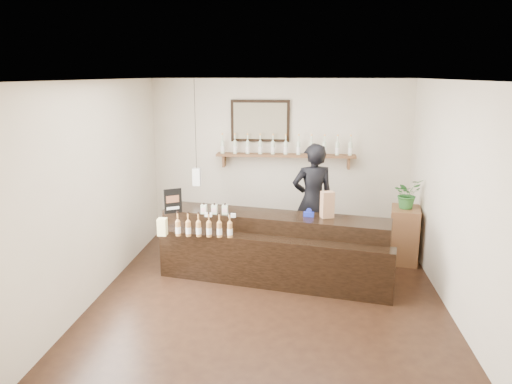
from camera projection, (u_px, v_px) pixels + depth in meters
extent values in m
plane|color=black|center=(269.00, 294.00, 6.67)|extent=(5.00, 5.00, 0.00)
plane|color=beige|center=(280.00, 160.00, 8.76)|extent=(4.50, 0.00, 4.50)
plane|color=beige|center=(248.00, 266.00, 3.92)|extent=(4.50, 0.00, 4.50)
plane|color=beige|center=(100.00, 189.00, 6.56)|extent=(0.00, 5.00, 5.00)
plane|color=beige|center=(452.00, 197.00, 6.13)|extent=(0.00, 5.00, 5.00)
plane|color=white|center=(271.00, 80.00, 6.02)|extent=(5.00, 5.00, 0.00)
cube|color=brown|center=(286.00, 155.00, 8.60)|extent=(2.40, 0.25, 0.04)
cube|color=brown|center=(224.00, 161.00, 8.76)|extent=(0.04, 0.20, 0.20)
cube|color=brown|center=(348.00, 163.00, 8.56)|extent=(0.04, 0.20, 0.20)
cube|color=black|center=(260.00, 121.00, 8.61)|extent=(1.02, 0.04, 0.72)
cube|color=#463D2D|center=(260.00, 121.00, 8.59)|extent=(0.92, 0.01, 0.62)
cube|color=white|center=(197.00, 177.00, 8.05)|extent=(0.12, 0.12, 0.28)
cylinder|color=black|center=(195.00, 124.00, 7.85)|extent=(0.01, 0.01, 1.41)
cylinder|color=beige|center=(223.00, 147.00, 8.68)|extent=(0.07, 0.07, 0.20)
cone|color=beige|center=(222.00, 140.00, 8.65)|extent=(0.07, 0.07, 0.05)
cylinder|color=beige|center=(222.00, 137.00, 8.64)|extent=(0.02, 0.02, 0.07)
cylinder|color=#F2A347|center=(222.00, 134.00, 8.63)|extent=(0.03, 0.03, 0.02)
cylinder|color=white|center=(223.00, 149.00, 8.69)|extent=(0.07, 0.07, 0.09)
cylinder|color=beige|center=(235.00, 148.00, 8.66)|extent=(0.07, 0.07, 0.20)
cone|color=beige|center=(235.00, 140.00, 8.63)|extent=(0.07, 0.07, 0.05)
cylinder|color=beige|center=(235.00, 137.00, 8.62)|extent=(0.02, 0.02, 0.07)
cylinder|color=#F2A347|center=(235.00, 134.00, 8.61)|extent=(0.03, 0.03, 0.02)
cylinder|color=white|center=(235.00, 149.00, 8.66)|extent=(0.07, 0.07, 0.09)
cylinder|color=beige|center=(248.00, 148.00, 8.64)|extent=(0.07, 0.07, 0.20)
cone|color=beige|center=(248.00, 140.00, 8.61)|extent=(0.07, 0.07, 0.05)
cylinder|color=beige|center=(248.00, 137.00, 8.60)|extent=(0.02, 0.02, 0.07)
cylinder|color=#F2A347|center=(248.00, 134.00, 8.59)|extent=(0.03, 0.03, 0.02)
cylinder|color=white|center=(248.00, 149.00, 8.64)|extent=(0.07, 0.07, 0.09)
cylinder|color=beige|center=(260.00, 148.00, 8.62)|extent=(0.07, 0.07, 0.20)
cone|color=beige|center=(260.00, 141.00, 8.59)|extent=(0.07, 0.07, 0.05)
cylinder|color=beige|center=(260.00, 137.00, 8.58)|extent=(0.02, 0.02, 0.07)
cylinder|color=#F2A347|center=(260.00, 134.00, 8.56)|extent=(0.03, 0.03, 0.02)
cylinder|color=white|center=(260.00, 149.00, 8.62)|extent=(0.07, 0.07, 0.09)
cylinder|color=beige|center=(273.00, 148.00, 8.60)|extent=(0.07, 0.07, 0.20)
cone|color=beige|center=(273.00, 141.00, 8.57)|extent=(0.07, 0.07, 0.05)
cylinder|color=beige|center=(273.00, 137.00, 8.55)|extent=(0.02, 0.02, 0.07)
cylinder|color=#F2A347|center=(273.00, 135.00, 8.54)|extent=(0.03, 0.03, 0.02)
cylinder|color=white|center=(273.00, 149.00, 8.60)|extent=(0.07, 0.07, 0.09)
cylinder|color=beige|center=(286.00, 148.00, 8.58)|extent=(0.07, 0.07, 0.20)
cone|color=beige|center=(286.00, 141.00, 8.55)|extent=(0.07, 0.07, 0.05)
cylinder|color=beige|center=(286.00, 137.00, 8.53)|extent=(0.02, 0.02, 0.07)
cylinder|color=#F2A347|center=(286.00, 135.00, 8.52)|extent=(0.03, 0.03, 0.02)
cylinder|color=white|center=(286.00, 150.00, 8.58)|extent=(0.07, 0.07, 0.09)
cylinder|color=beige|center=(298.00, 149.00, 8.56)|extent=(0.07, 0.07, 0.20)
cone|color=beige|center=(299.00, 141.00, 8.53)|extent=(0.07, 0.07, 0.05)
cylinder|color=beige|center=(299.00, 138.00, 8.51)|extent=(0.02, 0.02, 0.07)
cylinder|color=#F2A347|center=(299.00, 135.00, 8.50)|extent=(0.03, 0.03, 0.02)
cylinder|color=white|center=(298.00, 150.00, 8.56)|extent=(0.07, 0.07, 0.09)
cylinder|color=beige|center=(311.00, 149.00, 8.53)|extent=(0.07, 0.07, 0.20)
cone|color=beige|center=(312.00, 141.00, 8.51)|extent=(0.07, 0.07, 0.05)
cylinder|color=beige|center=(312.00, 138.00, 8.49)|extent=(0.02, 0.02, 0.07)
cylinder|color=#F2A347|center=(312.00, 135.00, 8.48)|extent=(0.03, 0.03, 0.02)
cylinder|color=white|center=(311.00, 150.00, 8.54)|extent=(0.07, 0.07, 0.09)
cylinder|color=beige|center=(324.00, 149.00, 8.51)|extent=(0.07, 0.07, 0.20)
cone|color=beige|center=(324.00, 141.00, 8.48)|extent=(0.07, 0.07, 0.05)
cylinder|color=beige|center=(325.00, 138.00, 8.47)|extent=(0.02, 0.02, 0.07)
cylinder|color=#F2A347|center=(325.00, 135.00, 8.46)|extent=(0.03, 0.03, 0.02)
cylinder|color=white|center=(324.00, 150.00, 8.52)|extent=(0.07, 0.07, 0.09)
cylinder|color=beige|center=(337.00, 149.00, 8.49)|extent=(0.07, 0.07, 0.20)
cone|color=beige|center=(338.00, 142.00, 8.46)|extent=(0.07, 0.07, 0.05)
cylinder|color=beige|center=(338.00, 138.00, 8.45)|extent=(0.02, 0.02, 0.07)
cylinder|color=#F2A347|center=(338.00, 135.00, 8.44)|extent=(0.03, 0.03, 0.02)
cylinder|color=white|center=(337.00, 150.00, 8.50)|extent=(0.07, 0.07, 0.09)
cylinder|color=beige|center=(350.00, 149.00, 8.47)|extent=(0.07, 0.07, 0.20)
cone|color=beige|center=(351.00, 142.00, 8.44)|extent=(0.07, 0.07, 0.05)
cylinder|color=beige|center=(351.00, 138.00, 8.43)|extent=(0.02, 0.02, 0.07)
cylinder|color=#F2A347|center=(351.00, 136.00, 8.42)|extent=(0.03, 0.03, 0.02)
cylinder|color=white|center=(350.00, 150.00, 8.48)|extent=(0.07, 0.07, 0.09)
cube|color=black|center=(274.00, 244.00, 7.24)|extent=(3.32, 1.23, 0.91)
cube|color=black|center=(272.00, 263.00, 6.84)|extent=(3.26, 0.94, 0.69)
cube|color=white|center=(208.00, 215.00, 7.01)|extent=(0.10, 0.04, 0.05)
cube|color=white|center=(232.00, 215.00, 6.97)|extent=(0.10, 0.04, 0.05)
cube|color=#F3EB94|center=(162.00, 231.00, 6.89)|extent=(0.12, 0.12, 0.12)
cube|color=#F3EB94|center=(162.00, 223.00, 6.87)|extent=(0.12, 0.12, 0.12)
cube|color=beige|center=(204.00, 209.00, 7.17)|extent=(0.08, 0.08, 0.13)
cube|color=beige|center=(203.00, 210.00, 7.12)|extent=(0.07, 0.00, 0.06)
cylinder|color=black|center=(204.00, 204.00, 7.15)|extent=(0.02, 0.02, 0.03)
cube|color=beige|center=(214.00, 209.00, 7.15)|extent=(0.08, 0.08, 0.13)
cube|color=beige|center=(214.00, 210.00, 7.11)|extent=(0.07, 0.00, 0.06)
cylinder|color=black|center=(214.00, 204.00, 7.13)|extent=(0.02, 0.02, 0.03)
cube|color=beige|center=(225.00, 210.00, 7.14)|extent=(0.08, 0.08, 0.13)
cube|color=beige|center=(225.00, 210.00, 7.09)|extent=(0.07, 0.00, 0.06)
cylinder|color=black|center=(225.00, 204.00, 7.12)|extent=(0.02, 0.02, 0.03)
cylinder|color=#B3783C|center=(178.00, 229.00, 6.86)|extent=(0.07, 0.07, 0.20)
cone|color=#B3783C|center=(178.00, 220.00, 6.83)|extent=(0.07, 0.07, 0.05)
cylinder|color=#B3783C|center=(178.00, 216.00, 6.82)|extent=(0.02, 0.02, 0.07)
cylinder|color=black|center=(177.00, 212.00, 6.81)|extent=(0.03, 0.03, 0.02)
cylinder|color=white|center=(178.00, 230.00, 6.87)|extent=(0.07, 0.07, 0.09)
cylinder|color=#B3783C|center=(188.00, 229.00, 6.85)|extent=(0.07, 0.07, 0.20)
cone|color=#B3783C|center=(188.00, 220.00, 6.82)|extent=(0.07, 0.07, 0.05)
cylinder|color=#B3783C|center=(188.00, 216.00, 6.81)|extent=(0.02, 0.02, 0.07)
cylinder|color=black|center=(188.00, 213.00, 6.80)|extent=(0.03, 0.03, 0.02)
cylinder|color=white|center=(188.00, 230.00, 6.85)|extent=(0.07, 0.07, 0.09)
cylinder|color=#B3783C|center=(199.00, 229.00, 6.84)|extent=(0.07, 0.07, 0.20)
cone|color=#B3783C|center=(198.00, 220.00, 6.81)|extent=(0.07, 0.07, 0.05)
cylinder|color=#B3783C|center=(198.00, 216.00, 6.79)|extent=(0.02, 0.02, 0.07)
cylinder|color=black|center=(198.00, 213.00, 6.78)|extent=(0.03, 0.03, 0.02)
cylinder|color=white|center=(199.00, 231.00, 6.84)|extent=(0.07, 0.07, 0.09)
cylinder|color=#B3783C|center=(209.00, 230.00, 6.82)|extent=(0.07, 0.07, 0.20)
cone|color=#B3783C|center=(209.00, 221.00, 6.79)|extent=(0.07, 0.07, 0.05)
cylinder|color=#B3783C|center=(209.00, 216.00, 6.78)|extent=(0.02, 0.02, 0.07)
cylinder|color=black|center=(209.00, 213.00, 6.77)|extent=(0.03, 0.03, 0.02)
cylinder|color=white|center=(209.00, 231.00, 6.83)|extent=(0.07, 0.07, 0.09)
cylinder|color=#B3783C|center=(219.00, 230.00, 6.81)|extent=(0.07, 0.07, 0.20)
cone|color=#B3783C|center=(219.00, 221.00, 6.78)|extent=(0.07, 0.07, 0.05)
cylinder|color=#B3783C|center=(219.00, 217.00, 6.76)|extent=(0.02, 0.02, 0.07)
cylinder|color=black|center=(219.00, 213.00, 6.75)|extent=(0.03, 0.03, 0.02)
cylinder|color=white|center=(219.00, 231.00, 6.81)|extent=(0.07, 0.07, 0.09)
cylinder|color=#B3783C|center=(230.00, 230.00, 6.79)|extent=(0.07, 0.07, 0.20)
cone|color=#B3783C|center=(230.00, 221.00, 6.76)|extent=(0.07, 0.07, 0.05)
cylinder|color=#B3783C|center=(230.00, 217.00, 6.75)|extent=(0.02, 0.02, 0.07)
cylinder|color=black|center=(230.00, 214.00, 6.74)|extent=(0.03, 0.03, 0.02)
cylinder|color=white|center=(230.00, 232.00, 6.80)|extent=(0.07, 0.07, 0.09)
cube|color=black|center=(173.00, 201.00, 7.15)|extent=(0.23, 0.15, 0.36)
cube|color=brown|center=(173.00, 199.00, 7.13)|extent=(0.16, 0.10, 0.10)
cube|color=white|center=(173.00, 208.00, 7.16)|extent=(0.16, 0.10, 0.04)
cube|color=#986C49|center=(327.00, 205.00, 6.93)|extent=(0.20, 0.18, 0.37)
cube|color=black|center=(327.00, 210.00, 6.88)|extent=(0.10, 0.04, 0.07)
cube|color=#1725A7|center=(309.00, 214.00, 7.01)|extent=(0.15, 0.07, 0.07)
cylinder|color=#1725A7|center=(309.00, 211.00, 7.00)|extent=(0.08, 0.04, 0.08)
cube|color=brown|center=(404.00, 235.00, 7.76)|extent=(0.53, 0.66, 0.86)
imported|color=#2A6629|center=(407.00, 194.00, 7.61)|extent=(0.54, 0.52, 0.46)
imported|color=black|center=(313.00, 193.00, 7.87)|extent=(0.86, 0.68, 2.07)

